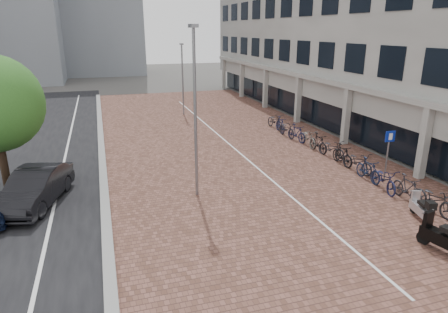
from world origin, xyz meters
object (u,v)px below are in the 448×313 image
at_px(car_dark, 36,187).
at_px(parking_sign, 388,148).
at_px(scooter_mid, 445,236).
at_px(scooter_front, 421,208).

bearing_deg(car_dark, parking_sign, 8.65).
distance_m(car_dark, scooter_mid, 14.47).
xyz_separation_m(car_dark, scooter_mid, (12.30, -7.62, -0.11)).
height_order(scooter_mid, parking_sign, parking_sign).
bearing_deg(scooter_front, scooter_mid, -101.01).
bearing_deg(parking_sign, scooter_front, -109.43).
height_order(car_dark, parking_sign, parking_sign).
bearing_deg(scooter_mid, car_dark, 136.51).
relative_size(scooter_front, scooter_mid, 0.79).
relative_size(car_dark, scooter_mid, 2.48).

